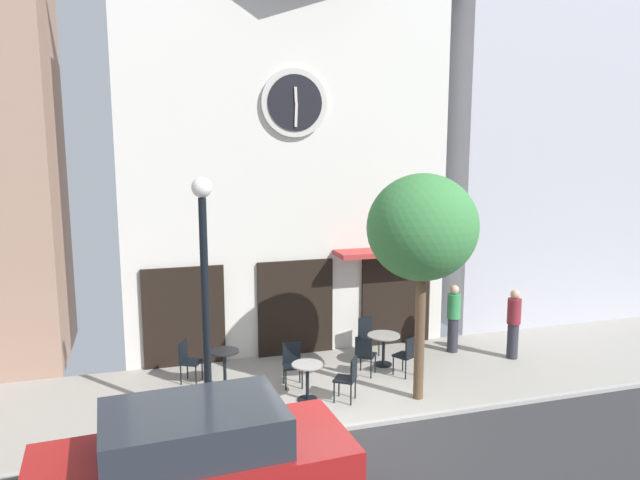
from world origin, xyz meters
name	(u,v)px	position (x,y,z in m)	size (l,w,h in m)	color
ground_plane	(374,473)	(0.00, -1.39, -0.02)	(25.21, 11.04, 0.13)	#9E998E
clock_building	(284,125)	(0.17, 5.12, 5.48)	(7.88, 3.26, 10.66)	silver
neighbor_building_right	(540,54)	(7.87, 5.67, 7.56)	(6.21, 3.13, 15.12)	#B2B2BC
street_lamp	(205,302)	(-2.27, 1.01, 2.28)	(0.36, 0.36, 4.49)	black
street_tree	(423,229)	(1.87, 0.86, 3.44)	(2.18, 1.96, 4.50)	brown
cafe_table_rightmost	(225,363)	(-1.75, 2.60, 0.51)	(0.62, 0.62, 0.77)	black
cafe_table_center_right	(307,376)	(-0.29, 1.41, 0.50)	(0.62, 0.62, 0.76)	black
cafe_table_near_curb	(384,343)	(1.90, 2.73, 0.53)	(0.75, 0.75, 0.72)	black
cafe_chair_curbside	(349,376)	(0.48, 1.12, 0.53)	(0.56, 0.56, 0.90)	black
cafe_chair_facing_wall	(365,353)	(1.26, 2.25, 0.53)	(0.56, 0.56, 0.90)	black
cafe_chair_near_tree	(367,333)	(1.81, 3.52, 0.53)	(0.48, 0.48, 0.90)	black
cafe_chair_facing_street	(187,358)	(-2.48, 3.04, 0.53)	(0.54, 0.54, 0.90)	black
cafe_chair_near_lamp	(408,353)	(2.14, 1.96, 0.53)	(0.54, 0.54, 0.90)	black
cafe_chair_right_end	(292,361)	(-0.39, 2.23, 0.53)	(0.44, 0.44, 0.90)	black
pedestrian_green	(453,318)	(3.88, 3.07, 0.86)	(0.35, 0.35, 1.67)	#2D2D38
pedestrian_maroon	(514,323)	(5.01, 2.26, 0.86)	(0.45, 0.45, 1.67)	#2D2D38
parked_car_red	(195,463)	(-2.75, -1.68, 0.76)	(4.39, 2.21, 1.55)	maroon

